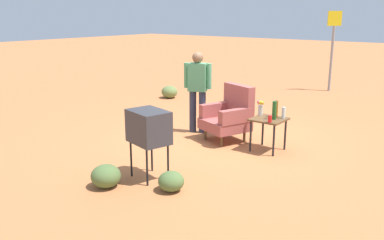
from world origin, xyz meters
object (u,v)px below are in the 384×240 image
flower_vase (261,107)px  armchair (229,115)px  soda_can_red (270,119)px  tv_on_stand (149,127)px  road_sign (332,46)px  person_standing (198,87)px  bottle_tall_amber (276,109)px  side_table (269,123)px  bottle_wine_green (274,110)px  bottle_short_clear (284,113)px

flower_vase → armchair: bearing=-178.3°
armchair → soda_can_red: (1.03, -0.34, 0.15)m
tv_on_stand → road_sign: road_sign is taller
person_standing → bottle_tall_amber: 1.75m
tv_on_stand → soda_can_red: (0.93, 1.98, -0.13)m
bottle_tall_amber → armchair: bearing=-176.8°
road_sign → flower_vase: size_ratio=9.21×
tv_on_stand → armchair: bearing=92.5°
side_table → bottle_wine_green: bottle_wine_green is taller
road_sign → bottle_wine_green: road_sign is taller
person_standing → flower_vase: bearing=-1.5°
bottle_wine_green → bottle_short_clear: (0.10, 0.17, -0.06)m
tv_on_stand → bottle_wine_green: size_ratio=3.22×
road_sign → bottle_tall_amber: road_sign is taller
tv_on_stand → bottle_tall_amber: tv_on_stand is taller
armchair → bottle_short_clear: bearing=2.9°
road_sign → soda_can_red: bearing=-78.6°
side_table → person_standing: person_standing is taller
flower_vase → bottle_tall_amber: bearing=6.6°
road_sign → armchair: bearing=-87.2°
road_sign → bottle_tall_amber: (1.25, -6.26, -0.64)m
tv_on_stand → person_standing: size_ratio=0.63×
tv_on_stand → soda_can_red: size_ratio=8.44×
road_sign → bottle_wine_green: 6.59m
bottle_tall_amber → tv_on_stand: bearing=-109.4°
armchair → bottle_wine_green: bearing=-6.4°
armchair → bottle_tall_amber: 0.97m
armchair → tv_on_stand: (0.10, -2.32, 0.28)m
bottle_wine_green → flower_vase: bottle_wine_green is taller
soda_can_red → flower_vase: flower_vase is taller
tv_on_stand → bottle_short_clear: tv_on_stand is taller
soda_can_red → bottle_tall_amber: bottle_tall_amber is taller
bottle_short_clear → flower_vase: (-0.44, -0.04, 0.05)m
armchair → road_sign: (-0.31, 6.31, 0.88)m
flower_vase → bottle_wine_green: bearing=-21.1°
bottle_wine_green → bottle_short_clear: bearing=59.4°
tv_on_stand → bottle_wine_green: 2.38m
bottle_wine_green → bottle_tall_amber: bearing=106.9°
soda_can_red → flower_vase: bearing=136.3°
soda_can_red → bottle_short_clear: size_ratio=0.61×
bottle_wine_green → flower_vase: bearing=158.9°
tv_on_stand → bottle_wine_green: bearing=68.2°
soda_can_red → tv_on_stand: bearing=-115.1°
side_table → bottle_short_clear: bearing=39.6°
armchair → bottle_short_clear: size_ratio=5.30×
armchair → side_table: 0.89m
side_table → armchair: bearing=173.1°
bottle_tall_amber → flower_vase: bearing=-173.4°
person_standing → bottle_tall_amber: person_standing is taller
bottle_tall_amber → person_standing: bearing=179.9°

